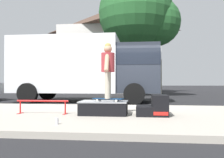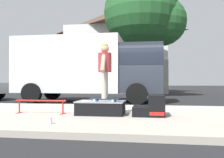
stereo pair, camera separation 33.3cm
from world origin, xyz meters
TOP-DOWN VIEW (x-y plane):
  - ground_plane at (0.00, 0.00)m, footprint 140.00×140.00m
  - sidewalk_slab at (0.00, -3.00)m, footprint 50.00×5.00m
  - skate_box at (-0.80, -3.25)m, footprint 1.18×0.78m
  - kicker_ramp at (0.45, -3.25)m, footprint 0.75×0.79m
  - grind_rail at (-2.38, -3.28)m, footprint 1.36×0.28m
  - skateboard at (-0.69, -3.31)m, footprint 0.81×0.38m
  - skater_kid at (-0.69, -3.31)m, footprint 0.33×0.71m
  - soda_can at (-1.48, -4.78)m, footprint 0.07×0.07m
  - box_truck at (-2.47, 2.20)m, footprint 6.91×2.63m
  - street_tree_main at (0.09, 7.11)m, footprint 5.44×4.94m
  - house_behind at (-2.66, 14.96)m, footprint 9.54×8.23m

SIDE VIEW (x-z plane):
  - ground_plane at x=0.00m, z-range 0.00..0.00m
  - sidewalk_slab at x=0.00m, z-range 0.00..0.12m
  - soda_can at x=-1.48m, z-range 0.12..0.25m
  - skate_box at x=-0.80m, z-range 0.13..0.47m
  - kicker_ramp at x=0.45m, z-range 0.08..0.58m
  - grind_rail at x=-2.38m, z-range 0.20..0.55m
  - skateboard at x=-0.69m, z-range 0.48..0.55m
  - skater_kid at x=-0.69m, z-range 0.65..2.02m
  - box_truck at x=-2.47m, z-range 0.18..3.23m
  - house_behind at x=-2.66m, z-range 0.04..8.44m
  - street_tree_main at x=0.09m, z-range 1.38..9.41m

